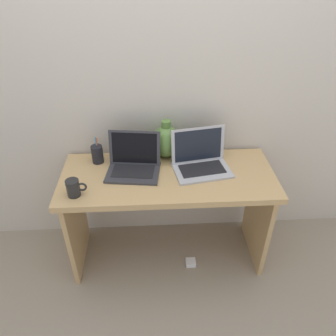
% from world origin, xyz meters
% --- Properties ---
extents(ground_plane, '(6.00, 6.00, 0.00)m').
position_xyz_m(ground_plane, '(0.00, 0.00, 0.00)').
color(ground_plane, gray).
extents(back_wall, '(4.40, 0.04, 2.40)m').
position_xyz_m(back_wall, '(0.00, 0.32, 1.20)').
color(back_wall, beige).
rests_on(back_wall, ground).
extents(desk, '(1.33, 0.55, 0.73)m').
position_xyz_m(desk, '(0.00, 0.00, 0.56)').
color(desk, tan).
rests_on(desk, ground).
extents(laptop_left, '(0.35, 0.28, 0.24)m').
position_xyz_m(laptop_left, '(-0.21, 0.07, 0.79)').
color(laptop_left, '#333338').
rests_on(laptop_left, desk).
extents(laptop_right, '(0.38, 0.30, 0.25)m').
position_xyz_m(laptop_right, '(0.21, 0.07, 0.79)').
color(laptop_right, '#B2B2B7').
rests_on(laptop_right, desk).
extents(green_vase, '(0.18, 0.18, 0.26)m').
position_xyz_m(green_vase, '(0.00, 0.22, 0.84)').
color(green_vase, '#5B843D').
rests_on(green_vase, desk).
extents(coffee_mug, '(0.12, 0.08, 0.10)m').
position_xyz_m(coffee_mug, '(-0.54, -0.17, 0.78)').
color(coffee_mug, black).
rests_on(coffee_mug, desk).
extents(pen_cup, '(0.07, 0.07, 0.18)m').
position_xyz_m(pen_cup, '(-0.45, 0.17, 0.79)').
color(pen_cup, black).
rests_on(pen_cup, desk).
extents(power_brick, '(0.07, 0.07, 0.03)m').
position_xyz_m(power_brick, '(0.16, -0.11, 0.01)').
color(power_brick, white).
rests_on(power_brick, ground).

